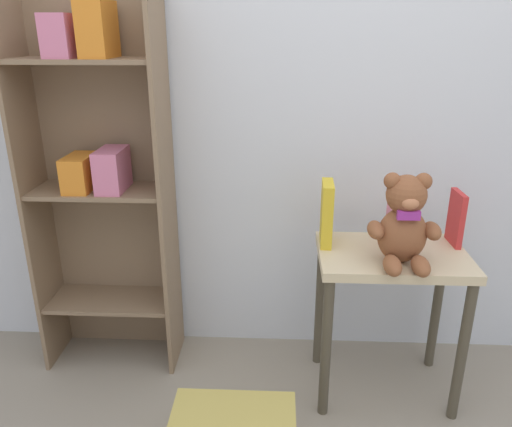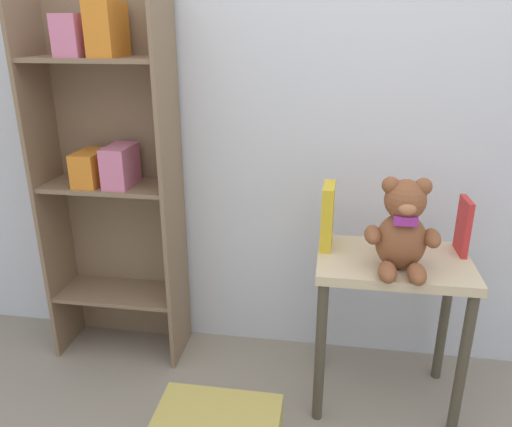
{
  "view_description": "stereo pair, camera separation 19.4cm",
  "coord_description": "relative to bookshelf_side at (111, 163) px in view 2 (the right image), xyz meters",
  "views": [
    {
      "loc": [
        -0.12,
        -0.77,
        1.45
      ],
      "look_at": [
        -0.21,
        1.05,
        0.77
      ],
      "focal_mm": 35.0,
      "sensor_mm": 36.0,
      "label": 1
    },
    {
      "loc": [
        0.07,
        -0.75,
        1.45
      ],
      "look_at": [
        -0.21,
        1.05,
        0.77
      ],
      "focal_mm": 35.0,
      "sensor_mm": 36.0,
      "label": 2
    }
  ],
  "objects": [
    {
      "name": "book_standing_yellow",
      "position": [
        0.93,
        -0.13,
        -0.14
      ],
      "size": [
        0.05,
        0.15,
        0.25
      ],
      "primitive_type": "cube",
      "rotation": [
        0.0,
        0.0,
        -0.04
      ],
      "color": "gold",
      "rests_on": "display_table"
    },
    {
      "name": "display_table",
      "position": [
        1.19,
        -0.21,
        -0.39
      ],
      "size": [
        0.57,
        0.39,
        0.63
      ],
      "color": "beige",
      "rests_on": "ground_plane"
    },
    {
      "name": "book_standing_pink",
      "position": [
        1.19,
        -0.13,
        -0.16
      ],
      "size": [
        0.03,
        0.1,
        0.22
      ],
      "primitive_type": "cube",
      "rotation": [
        0.0,
        0.0,
        0.02
      ],
      "color": "#D17093",
      "rests_on": "display_table"
    },
    {
      "name": "book_standing_red",
      "position": [
        1.44,
        -0.11,
        -0.16
      ],
      "size": [
        0.03,
        0.13,
        0.22
      ],
      "primitive_type": "cube",
      "rotation": [
        0.0,
        0.0,
        0.04
      ],
      "color": "red",
      "rests_on": "display_table"
    },
    {
      "name": "wall_back",
      "position": [
        0.87,
        0.15,
        0.35
      ],
      "size": [
        4.8,
        0.06,
        2.5
      ],
      "color": "silver",
      "rests_on": "ground_plane"
    },
    {
      "name": "bookshelf_side",
      "position": [
        0.0,
        0.0,
        0.0
      ],
      "size": [
        0.58,
        0.27,
        1.62
      ],
      "color": "#7F664C",
      "rests_on": "ground_plane"
    },
    {
      "name": "teddy_bear",
      "position": [
        1.19,
        -0.3,
        -0.11
      ],
      "size": [
        0.26,
        0.24,
        0.34
      ],
      "color": "brown",
      "rests_on": "display_table"
    }
  ]
}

